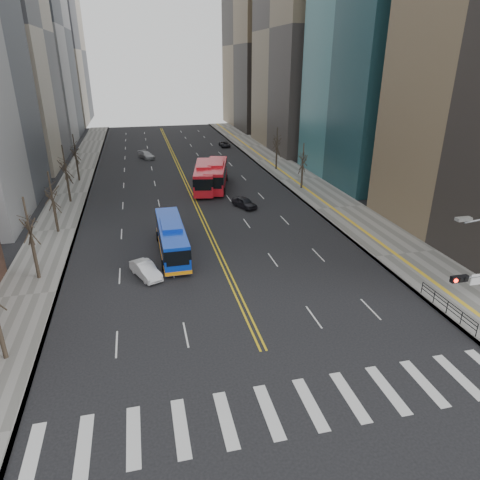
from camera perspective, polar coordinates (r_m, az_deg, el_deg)
The scene contains 15 objects.
ground at distance 25.05m, azimuth 6.65°, elevation -21.32°, with size 220.00×220.00×0.00m, color black.
sidewalk_right at distance 68.52m, azimuth 7.85°, elevation 8.05°, with size 7.00×130.00×0.15m, color slate.
sidewalk_left at distance 64.81m, azimuth -21.66°, elevation 5.77°, with size 5.00×130.00×0.15m, color slate.
crosswalk at distance 25.05m, azimuth 6.65°, elevation -21.31°, with size 26.70×4.00×0.01m.
centerline at distance 74.08m, azimuth -7.92°, elevation 9.11°, with size 0.55×100.00×0.01m.
office_towers at distance 85.72m, azimuth -9.87°, elevation 26.98°, with size 83.00×134.00×58.00m.
pedestrian_railing at distance 35.12m, azimuth 25.93°, elevation -7.82°, with size 0.06×6.06×1.02m.
street_trees at distance 52.75m, azimuth -13.64°, elevation 8.53°, with size 35.20×47.20×7.60m.
blue_bus at distance 41.51m, azimuth -9.10°, elevation 0.35°, with size 2.64×10.98×3.22m.
red_bus_near at distance 63.19m, azimuth -3.20°, elevation 8.83°, with size 5.56×12.08×3.72m.
red_bus_far at distance 62.48m, azimuth -4.73°, elevation 8.59°, with size 4.89×11.85×3.65m.
car_white at distance 37.87m, azimuth -12.47°, elevation -3.93°, with size 1.39×3.99×1.32m, color silver.
car_dark_mid at distance 54.46m, azimuth 0.61°, elevation 5.01°, with size 1.57×3.89×1.33m, color black.
car_silver at distance 84.72m, azimuth -12.37°, elevation 10.99°, with size 1.84×4.54×1.32m, color #A2A1A6.
car_dark_far at distance 94.58m, azimuth -2.07°, elevation 12.65°, with size 1.91×4.15×1.15m, color black.
Camera 1 is at (-6.77, -16.69, 17.41)m, focal length 32.00 mm.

